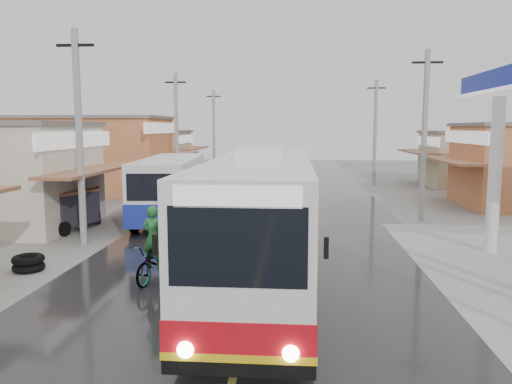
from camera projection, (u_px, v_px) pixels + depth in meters
The scene contains 12 objects.
ground at pixel (238, 360), 9.57m from camera, with size 120.00×120.00×0.00m, color slate.
road at pixel (274, 219), 24.39m from camera, with size 12.00×90.00×0.02m, color black.
centre_line at pixel (274, 218), 24.39m from camera, with size 0.15×90.00×0.01m, color #D8CC4C.
shopfronts_left at pixel (49, 206), 28.43m from camera, with size 11.00×44.00×5.20m, color tan, non-canonical shape.
utility_poles_left at pixel (141, 213), 25.96m from camera, with size 1.60×50.00×8.00m, color gray, non-canonical shape.
utility_poles_right at pixel (421, 221), 23.82m from camera, with size 1.60×36.00×8.00m, color gray, non-canonical shape.
coach_bus at pixel (263, 218), 14.20m from camera, with size 2.94×12.48×3.89m.
second_bus at pixel (171, 187), 24.08m from camera, with size 3.21×9.12×2.97m.
cyclist at pixel (156, 256), 14.40m from camera, with size 1.21×2.20×2.25m.
tricycle_near at pixel (70, 208), 21.41m from camera, with size 2.18×2.67×1.76m.
tricycle_far at pixel (85, 202), 23.65m from camera, with size 2.15×2.37×1.64m.
tyre_stack at pixel (28, 263), 15.49m from camera, with size 0.98×0.98×0.50m.
Camera 1 is at (1.10, -9.02, 4.43)m, focal length 35.00 mm.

